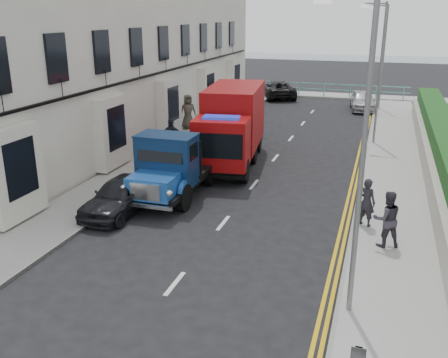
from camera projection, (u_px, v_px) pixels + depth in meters
ground at (202, 250)px, 14.44m from camera, size 120.00×120.00×0.00m
pavement_west at (165, 153)px, 24.05m from camera, size 2.40×38.00×0.12m
pavement_east at (394, 174)px, 21.01m from camera, size 2.60×38.00×0.12m
promenade at (325, 95)px, 40.59m from camera, size 30.00×2.50×0.12m
sea_plane at (352, 61)px, 68.58m from camera, size 120.00×120.00×0.00m
garden_east at (445, 158)px, 20.19m from camera, size 1.45×28.00×1.75m
seafront_railing at (324, 90)px, 39.70m from camera, size 13.00×0.08×1.11m
lamp_near at (358, 144)px, 10.15m from camera, size 1.23×0.18×7.00m
lamp_mid at (378, 66)px, 24.59m from camera, size 1.23×0.18×7.00m
lamp_far at (382, 51)px, 33.61m from camera, size 1.23×0.18×7.00m
bedford_lorry at (170, 170)px, 17.94m from camera, size 2.11×5.19×2.44m
red_lorry at (232, 124)px, 22.08m from camera, size 3.02×6.70×3.39m
parked_car_front at (121, 195)px, 16.94m from camera, size 1.67×3.73×1.25m
parked_car_mid at (216, 127)px, 26.06m from camera, size 2.26×4.95×1.57m
parked_car_rear at (235, 130)px, 25.79m from camera, size 2.17×5.03×1.44m
seafront_car_left at (278, 89)px, 39.60m from camera, size 3.95×5.38×1.36m
seafront_car_right at (363, 100)px, 34.58m from camera, size 2.13×4.16×1.36m
pedestrian_east_near at (367, 202)px, 15.57m from camera, size 0.67×0.57×1.55m
pedestrian_east_far at (387, 219)px, 14.17m from camera, size 0.98×0.88×1.67m
pedestrian_west_near at (172, 139)px, 22.63m from camera, size 1.18×0.78×1.87m
pedestrian_west_far at (188, 112)px, 28.50m from camera, size 1.14×1.09×1.96m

